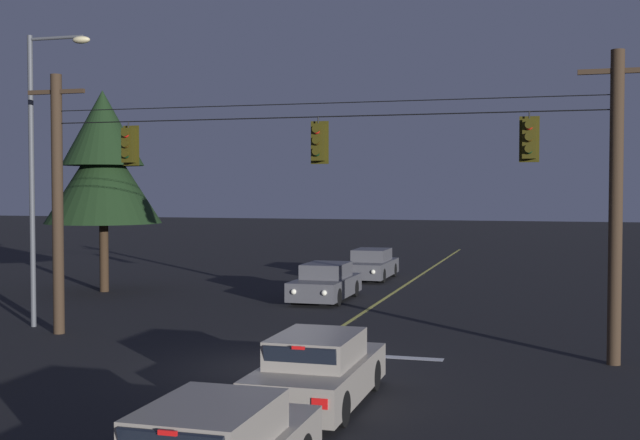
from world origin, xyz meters
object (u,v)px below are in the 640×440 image
at_px(traffic_light_leftmost, 128,145).
at_px(car_oncoming_trailing, 371,265).
at_px(traffic_light_left_inner, 318,142).
at_px(traffic_light_centre, 529,139).
at_px(street_lamp_corner, 40,154).
at_px(car_oncoming_lead, 326,283).
at_px(car_waiting_near_lane, 318,371).
at_px(tree_verge_near, 103,163).

bearing_deg(traffic_light_leftmost, car_oncoming_trailing, 78.48).
bearing_deg(traffic_light_left_inner, traffic_light_leftmost, 180.00).
xyz_separation_m(traffic_light_centre, street_lamp_corner, (-14.27, 0.84, -0.19)).
bearing_deg(traffic_light_leftmost, traffic_light_centre, 0.00).
distance_m(traffic_light_left_inner, car_oncoming_trailing, 17.21).
xyz_separation_m(car_oncoming_trailing, street_lamp_corner, (-6.78, -15.55, 4.57)).
xyz_separation_m(traffic_light_centre, car_oncoming_lead, (-7.61, 8.93, -4.75)).
height_order(traffic_light_leftmost, car_oncoming_lead, traffic_light_leftmost).
distance_m(traffic_light_leftmost, car_waiting_near_lane, 10.06).
height_order(traffic_light_leftmost, traffic_light_centre, same).
height_order(traffic_light_centre, car_oncoming_trailing, traffic_light_centre).
bearing_deg(street_lamp_corner, traffic_light_left_inner, -5.39).
bearing_deg(car_waiting_near_lane, traffic_light_leftmost, 142.69).
bearing_deg(traffic_light_leftmost, car_waiting_near_lane, -37.31).
distance_m(traffic_light_leftmost, traffic_light_centre, 10.83).
height_order(car_oncoming_lead, car_oncoming_trailing, same).
relative_size(traffic_light_leftmost, traffic_light_left_inner, 1.00).
bearing_deg(traffic_light_centre, street_lamp_corner, 176.61).
relative_size(traffic_light_leftmost, street_lamp_corner, 0.14).
distance_m(car_oncoming_lead, tree_verge_near, 10.40).
xyz_separation_m(traffic_light_leftmost, tree_verge_near, (-6.12, 8.92, -0.19)).
relative_size(traffic_light_centre, car_waiting_near_lane, 0.28).
distance_m(traffic_light_centre, tree_verge_near, 19.16).
height_order(car_waiting_near_lane, car_oncoming_trailing, same).
relative_size(car_oncoming_lead, street_lamp_corner, 0.50).
distance_m(traffic_light_leftmost, street_lamp_corner, 3.55).
relative_size(traffic_light_leftmost, car_oncoming_lead, 0.28).
xyz_separation_m(traffic_light_centre, car_oncoming_trailing, (-7.49, 16.40, -4.75)).
bearing_deg(car_oncoming_trailing, street_lamp_corner, -113.56).
bearing_deg(car_oncoming_trailing, traffic_light_leftmost, -101.52).
relative_size(car_oncoming_trailing, street_lamp_corner, 0.50).
relative_size(car_oncoming_trailing, tree_verge_near, 0.54).
xyz_separation_m(traffic_light_centre, tree_verge_near, (-16.95, 8.92, -0.19)).
bearing_deg(car_waiting_near_lane, traffic_light_left_inner, 106.04).
relative_size(traffic_light_left_inner, traffic_light_centre, 1.00).
relative_size(car_waiting_near_lane, car_oncoming_lead, 0.98).
bearing_deg(traffic_light_leftmost, tree_verge_near, 124.45).
relative_size(street_lamp_corner, tree_verge_near, 1.08).
relative_size(traffic_light_leftmost, car_waiting_near_lane, 0.28).
xyz_separation_m(traffic_light_leftmost, traffic_light_left_inner, (5.50, 0.00, 0.00)).
height_order(car_waiting_near_lane, street_lamp_corner, street_lamp_corner).
relative_size(car_waiting_near_lane, tree_verge_near, 0.53).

